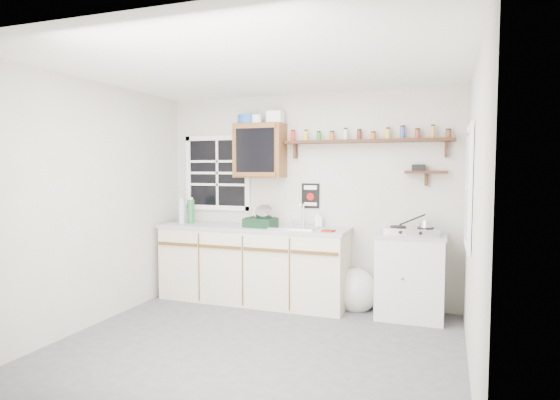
% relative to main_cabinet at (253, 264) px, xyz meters
% --- Properties ---
extents(room, '(3.64, 3.24, 2.54)m').
position_rel_main_cabinet_xyz_m(room, '(0.58, -1.30, 0.79)').
color(room, '#48484B').
rests_on(room, ground).
extents(main_cabinet, '(2.31, 0.63, 0.92)m').
position_rel_main_cabinet_xyz_m(main_cabinet, '(0.00, 0.00, 0.00)').
color(main_cabinet, beige).
rests_on(main_cabinet, floor).
extents(right_cabinet, '(0.73, 0.57, 0.91)m').
position_rel_main_cabinet_xyz_m(right_cabinet, '(1.83, 0.03, -0.01)').
color(right_cabinet, silver).
rests_on(right_cabinet, floor).
extents(sink, '(0.52, 0.44, 0.29)m').
position_rel_main_cabinet_xyz_m(sink, '(0.54, 0.01, 0.47)').
color(sink, silver).
rests_on(sink, main_cabinet).
extents(upper_cabinet, '(0.60, 0.32, 0.65)m').
position_rel_main_cabinet_xyz_m(upper_cabinet, '(0.03, 0.14, 1.36)').
color(upper_cabinet, brown).
rests_on(upper_cabinet, wall_back).
extents(upper_cabinet_clutter, '(0.57, 0.24, 0.14)m').
position_rel_main_cabinet_xyz_m(upper_cabinet_clutter, '(0.01, 0.14, 1.75)').
color(upper_cabinet_clutter, '#1A51AE').
rests_on(upper_cabinet_clutter, upper_cabinet).
extents(spice_shelf, '(1.91, 0.18, 0.35)m').
position_rel_main_cabinet_xyz_m(spice_shelf, '(1.31, 0.21, 1.47)').
color(spice_shelf, black).
rests_on(spice_shelf, wall_back).
extents(secondary_shelf, '(0.45, 0.16, 0.24)m').
position_rel_main_cabinet_xyz_m(secondary_shelf, '(1.94, 0.22, 1.12)').
color(secondary_shelf, black).
rests_on(secondary_shelf, wall_back).
extents(warning_sign, '(0.22, 0.02, 0.30)m').
position_rel_main_cabinet_xyz_m(warning_sign, '(0.63, 0.29, 0.82)').
color(warning_sign, black).
rests_on(warning_sign, wall_back).
extents(window_back, '(0.93, 0.03, 0.98)m').
position_rel_main_cabinet_xyz_m(window_back, '(-0.62, 0.29, 1.09)').
color(window_back, black).
rests_on(window_back, wall_back).
extents(window_right, '(0.03, 0.78, 1.08)m').
position_rel_main_cabinet_xyz_m(window_right, '(2.37, -0.75, 0.99)').
color(window_right, black).
rests_on(window_right, wall_back).
extents(water_bottles, '(0.19, 0.13, 0.33)m').
position_rel_main_cabinet_xyz_m(water_bottles, '(-0.89, -0.02, 0.61)').
color(water_bottles, '#AFC7CD').
rests_on(water_bottles, main_cabinet).
extents(dish_rack, '(0.37, 0.29, 0.26)m').
position_rel_main_cabinet_xyz_m(dish_rack, '(0.14, -0.06, 0.54)').
color(dish_rack, black).
rests_on(dish_rack, main_cabinet).
extents(soap_bottle, '(0.11, 0.11, 0.19)m').
position_rel_main_cabinet_xyz_m(soap_bottle, '(0.76, 0.19, 0.55)').
color(soap_bottle, silver).
rests_on(soap_bottle, main_cabinet).
extents(rag, '(0.15, 0.14, 0.02)m').
position_rel_main_cabinet_xyz_m(rag, '(0.97, -0.17, 0.47)').
color(rag, maroon).
rests_on(rag, main_cabinet).
extents(hotplate, '(0.58, 0.33, 0.08)m').
position_rel_main_cabinet_xyz_m(hotplate, '(1.84, 0.01, 0.49)').
color(hotplate, silver).
rests_on(hotplate, right_cabinet).
extents(saucepan, '(0.35, 0.16, 0.15)m').
position_rel_main_cabinet_xyz_m(saucepan, '(1.97, 0.01, 0.56)').
color(saucepan, silver).
rests_on(saucepan, hotplate).
extents(trash_bag, '(0.46, 0.41, 0.52)m').
position_rel_main_cabinet_xyz_m(trash_bag, '(1.24, 0.10, -0.24)').
color(trash_bag, beige).
rests_on(trash_bag, floor).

